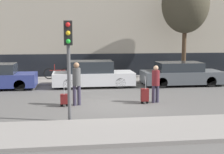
{
  "coord_description": "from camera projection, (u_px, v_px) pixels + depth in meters",
  "views": [
    {
      "loc": [
        -1.66,
        -12.82,
        3.0
      ],
      "look_at": [
        0.28,
        1.8,
        0.95
      ],
      "focal_mm": 50.0,
      "sensor_mm": 36.0,
      "label": 1
    }
  ],
  "objects": [
    {
      "name": "ground_plane",
      "position": [
        111.0,
        105.0,
        13.22
      ],
      "size": [
        80.0,
        80.0,
        0.0
      ],
      "primitive_type": "plane",
      "color": "#565451"
    },
    {
      "name": "sidewalk_near",
      "position": [
        127.0,
        131.0,
        9.53
      ],
      "size": [
        28.0,
        2.5,
        0.12
      ],
      "color": "gray",
      "rests_on": "ground_plane"
    },
    {
      "name": "sidewalk_far",
      "position": [
        97.0,
        80.0,
        20.08
      ],
      "size": [
        28.0,
        3.0,
        0.12
      ],
      "color": "gray",
      "rests_on": "ground_plane"
    },
    {
      "name": "parked_car_1",
      "position": [
        92.0,
        75.0,
        17.71
      ],
      "size": [
        4.57,
        1.8,
        1.48
      ],
      "color": "silver",
      "rests_on": "ground_plane"
    },
    {
      "name": "parked_car_2",
      "position": [
        181.0,
        74.0,
        18.27
      ],
      "size": [
        4.61,
        1.88,
        1.36
      ],
      "color": "#4C5156",
      "rests_on": "ground_plane"
    },
    {
      "name": "pedestrian_left",
      "position": [
        77.0,
        81.0,
        13.04
      ],
      "size": [
        0.34,
        0.34,
        1.82
      ],
      "rotation": [
        0.0,
        0.0,
        0.32
      ],
      "color": "#383347",
      "rests_on": "ground_plane"
    },
    {
      "name": "trolley_left",
      "position": [
        64.0,
        99.0,
        12.9
      ],
      "size": [
        0.34,
        0.29,
        1.06
      ],
      "color": "maroon",
      "rests_on": "ground_plane"
    },
    {
      "name": "pedestrian_right",
      "position": [
        156.0,
        82.0,
        13.59
      ],
      "size": [
        0.34,
        0.34,
        1.64
      ],
      "rotation": [
        0.0,
        0.0,
        0.33
      ],
      "color": "#383347",
      "rests_on": "ground_plane"
    },
    {
      "name": "trolley_right",
      "position": [
        145.0,
        95.0,
        13.42
      ],
      "size": [
        0.34,
        0.29,
        1.2
      ],
      "color": "maroon",
      "rests_on": "ground_plane"
    },
    {
      "name": "traffic_light",
      "position": [
        68.0,
        50.0,
        10.33
      ],
      "size": [
        0.28,
        0.47,
        3.42
      ],
      "color": "#515154",
      "rests_on": "ground_plane"
    },
    {
      "name": "parked_bicycle",
      "position": [
        58.0,
        73.0,
        19.97
      ],
      "size": [
        1.77,
        0.06,
        0.96
      ],
      "color": "black",
      "rests_on": "sidewalk_far"
    },
    {
      "name": "bare_tree_near_crossing",
      "position": [
        185.0,
        4.0,
        19.99
      ],
      "size": [
        3.04,
        3.04,
        6.64
      ],
      "color": "#4C3826",
      "rests_on": "sidewalk_far"
    }
  ]
}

